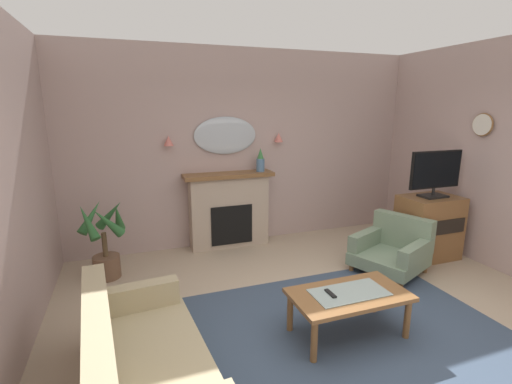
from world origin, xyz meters
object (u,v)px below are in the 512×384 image
object	(u,v)px
wall_mirror	(225,135)
wall_sconce_right	(279,137)
fireplace	(229,211)
tv_remote	(330,294)
mantel_vase_left	(260,161)
tv_flatscreen	(436,173)
coffee_table	(349,298)
floral_couch	(136,358)
wall_sconce_left	(169,141)
armchair_near_fireplace	(393,248)
potted_plant_tall_palm	(105,242)
tv_cabinet	(428,227)
wall_clock	(483,125)

from	to	relation	value
wall_mirror	wall_sconce_right	bearing A→B (deg)	-3.37
wall_mirror	fireplace	bearing A→B (deg)	-90.00
tv_remote	fireplace	bearing A→B (deg)	95.28
fireplace	wall_sconce_right	xyz separation A→B (m)	(0.85, 0.09, 1.09)
mantel_vase_left	tv_flatscreen	bearing A→B (deg)	-33.65
wall_sconce_right	coffee_table	xyz separation A→B (m)	(-0.42, -2.70, -1.28)
wall_mirror	tv_flatscreen	world-z (taller)	wall_mirror
wall_mirror	tv_remote	bearing A→B (deg)	-84.99
mantel_vase_left	wall_mirror	xyz separation A→B (m)	(-0.50, 0.17, 0.39)
wall_sconce_right	floral_couch	world-z (taller)	wall_sconce_right
wall_mirror	wall_sconce_right	distance (m)	0.85
wall_sconce_left	mantel_vase_left	bearing A→B (deg)	-5.08
fireplace	tv_flatscreen	xyz separation A→B (m)	(2.57, -1.40, 0.68)
tv_remote	tv_flatscreen	xyz separation A→B (m)	(2.33, 1.18, 0.79)
armchair_near_fireplace	tv_flatscreen	distance (m)	1.23
wall_sconce_right	tv_remote	world-z (taller)	wall_sconce_right
wall_sconce_right	armchair_near_fireplace	xyz separation A→B (m)	(0.95, -1.67, -1.35)
wall_mirror	armchair_near_fireplace	xyz separation A→B (m)	(1.80, -1.72, -1.40)
wall_mirror	potted_plant_tall_palm	xyz separation A→B (m)	(-1.77, -0.67, -1.22)
tv_flatscreen	tv_cabinet	bearing A→B (deg)	90.00
wall_sconce_right	potted_plant_tall_palm	xyz separation A→B (m)	(-2.62, -0.62, -1.17)
wall_sconce_left	wall_clock	world-z (taller)	wall_clock
mantel_vase_left	tv_remote	bearing A→B (deg)	-95.84
wall_mirror	tv_flatscreen	size ratio (longest dim) A/B	1.14
floral_couch	wall_sconce_right	bearing A→B (deg)	50.30
potted_plant_tall_palm	tv_flatscreen	bearing A→B (deg)	-11.42
armchair_near_fireplace	potted_plant_tall_palm	world-z (taller)	potted_plant_tall_palm
floral_couch	wall_mirror	bearing A→B (deg)	62.58
mantel_vase_left	wall_clock	xyz separation A→B (m)	(2.58, -1.58, 0.58)
mantel_vase_left	potted_plant_tall_palm	distance (m)	2.47
wall_sconce_left	armchair_near_fireplace	world-z (taller)	wall_sconce_left
coffee_table	tv_remote	xyz separation A→B (m)	(-0.19, 0.02, 0.07)
mantel_vase_left	floral_couch	bearing A→B (deg)	-126.40
tv_remote	coffee_table	bearing A→B (deg)	-6.99
mantel_vase_left	armchair_near_fireplace	size ratio (longest dim) A/B	0.33
wall_sconce_right	potted_plant_tall_palm	bearing A→B (deg)	-166.68
tv_flatscreen	potted_plant_tall_palm	world-z (taller)	tv_flatscreen
mantel_vase_left	tv_remote	xyz separation A→B (m)	(-0.26, -2.55, -0.87)
wall_sconce_right	tv_flatscreen	xyz separation A→B (m)	(1.72, -1.50, -0.41)
fireplace	tv_cabinet	world-z (taller)	fireplace
coffee_table	tv_remote	bearing A→B (deg)	173.01
fireplace	coffee_table	xyz separation A→B (m)	(0.43, -2.61, -0.19)
coffee_table	armchair_near_fireplace	distance (m)	1.72
wall_sconce_right	wall_clock	size ratio (longest dim) A/B	0.45
potted_plant_tall_palm	coffee_table	bearing A→B (deg)	-43.41
fireplace	wall_mirror	world-z (taller)	wall_mirror
armchair_near_fireplace	tv_cabinet	xyz separation A→B (m)	(0.77, 0.19, 0.15)
mantel_vase_left	tv_flatscreen	distance (m)	2.49
fireplace	tv_cabinet	size ratio (longest dim) A/B	1.51
wall_sconce_right	floral_couch	xyz separation A→B (m)	(-2.34, -2.81, -1.34)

